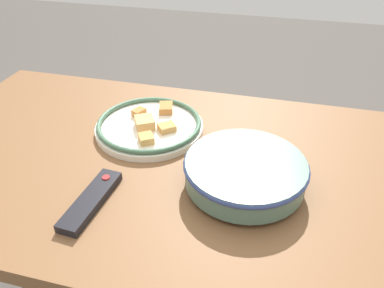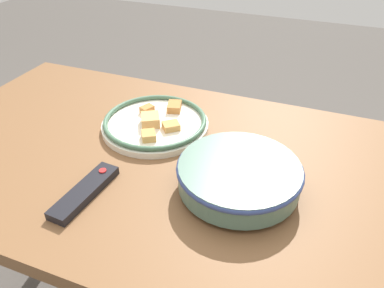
% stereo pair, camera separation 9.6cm
% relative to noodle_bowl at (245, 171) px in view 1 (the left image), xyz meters
% --- Properties ---
extents(dining_table, '(1.40, 0.80, 0.75)m').
position_rel_noodle_bowl_xyz_m(dining_table, '(0.22, -0.05, -0.13)').
color(dining_table, brown).
rests_on(dining_table, ground_plane).
extents(noodle_bowl, '(0.29, 0.29, 0.07)m').
position_rel_noodle_bowl_xyz_m(noodle_bowl, '(0.00, 0.00, 0.00)').
color(noodle_bowl, '#4C6B5B').
rests_on(noodle_bowl, dining_table).
extents(food_plate, '(0.31, 0.31, 0.05)m').
position_rel_noodle_bowl_xyz_m(food_plate, '(0.30, -0.17, -0.03)').
color(food_plate, silver).
rests_on(food_plate, dining_table).
extents(tv_remote, '(0.07, 0.20, 0.02)m').
position_rel_noodle_bowl_xyz_m(tv_remote, '(0.32, 0.15, -0.03)').
color(tv_remote, black).
rests_on(tv_remote, dining_table).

